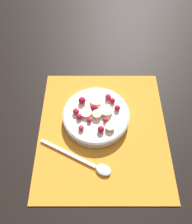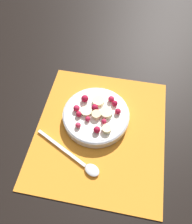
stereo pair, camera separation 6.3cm
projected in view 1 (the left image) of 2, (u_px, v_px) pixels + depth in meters
ground_plane at (103, 130)px, 0.65m from camera, size 3.00×3.00×0.00m
placemat at (103, 130)px, 0.65m from camera, size 0.42×0.38×0.01m
fruit_bowl at (96, 115)px, 0.65m from camera, size 0.20×0.20×0.05m
spoon at (89, 163)px, 0.59m from camera, size 0.11×0.20×0.01m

